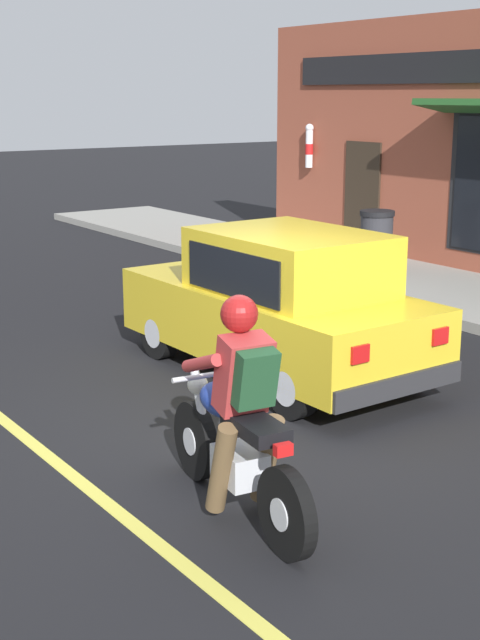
% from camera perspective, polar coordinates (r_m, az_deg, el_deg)
% --- Properties ---
extents(ground_plane, '(80.00, 80.00, 0.00)m').
position_cam_1_polar(ground_plane, '(8.10, 1.06, -6.95)').
color(ground_plane, black).
extents(sidewalk_curb, '(2.60, 22.00, 0.14)m').
position_cam_1_polar(sidewalk_curb, '(13.76, 12.16, 1.94)').
color(sidewalk_curb, gray).
rests_on(sidewalk_curb, ground).
extents(motorcycle_with_rider, '(0.63, 2.02, 1.62)m').
position_cam_1_polar(motorcycle_with_rider, '(6.28, -0.11, -6.79)').
color(motorcycle_with_rider, black).
rests_on(motorcycle_with_rider, ground).
extents(car_hatchback, '(1.68, 3.80, 1.57)m').
position_cam_1_polar(car_hatchback, '(9.43, 2.47, 0.97)').
color(car_hatchback, black).
rests_on(car_hatchback, ground).
extents(trash_bin, '(0.56, 0.56, 0.98)m').
position_cam_1_polar(trash_bin, '(14.60, 8.72, 5.05)').
color(trash_bin, '#2D2D33').
rests_on(trash_bin, sidewalk_curb).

